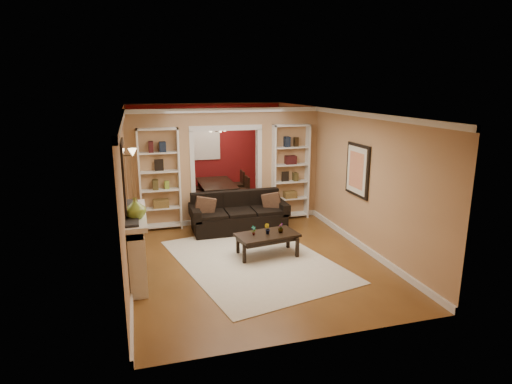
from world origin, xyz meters
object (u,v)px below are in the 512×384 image
object	(u,v)px
bookshelf_right	(290,172)
dining_table	(218,193)
sofa	(239,212)
bookshelf_left	(160,180)
fireplace	(138,246)
coffee_table	(267,245)

from	to	relation	value
bookshelf_right	dining_table	distance (m)	2.48
sofa	dining_table	xyz separation A→B (m)	(-0.02, 2.41, -0.13)
bookshelf_left	bookshelf_right	bearing A→B (deg)	0.00
fireplace	sofa	bearing A→B (deg)	41.42
coffee_table	bookshelf_left	xyz separation A→B (m)	(-1.84, 2.17, 0.93)
coffee_table	bookshelf_right	world-z (taller)	bookshelf_right
coffee_table	bookshelf_right	size ratio (longest dim) A/B	0.50
sofa	bookshelf_left	size ratio (longest dim) A/B	0.94
coffee_table	fireplace	distance (m)	2.43
bookshelf_right	dining_table	world-z (taller)	bookshelf_right
bookshelf_left	coffee_table	bearing A→B (deg)	-49.69
sofa	coffee_table	size ratio (longest dim) A/B	1.86
sofa	bookshelf_right	bearing A→B (deg)	22.08
sofa	bookshelf_right	size ratio (longest dim) A/B	0.94
dining_table	bookshelf_left	bearing A→B (deg)	137.90
sofa	coffee_table	distance (m)	1.61
sofa	dining_table	world-z (taller)	sofa
bookshelf_right	fireplace	distance (m)	4.47
sofa	fireplace	size ratio (longest dim) A/B	1.27
coffee_table	fireplace	world-z (taller)	fireplace
coffee_table	bookshelf_left	bearing A→B (deg)	121.31
fireplace	coffee_table	bearing A→B (deg)	8.59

